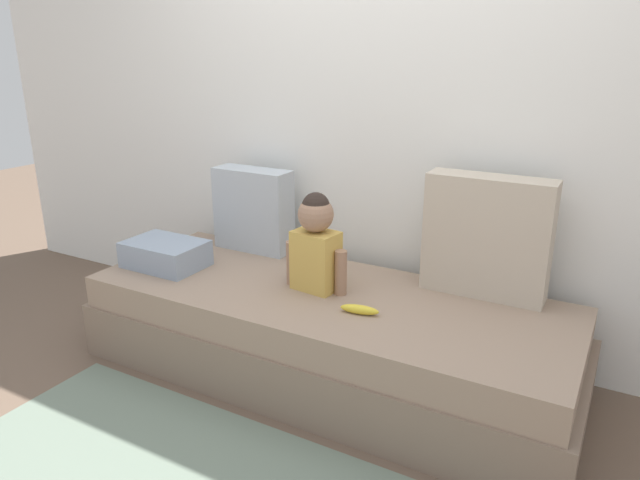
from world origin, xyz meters
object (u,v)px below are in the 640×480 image
(banana, at_px, (360,309))
(throw_pillow_right, at_px, (487,237))
(toddler, at_px, (316,241))
(folded_blanket, at_px, (166,254))
(throw_pillow_left, at_px, (253,210))
(couch, at_px, (325,334))

(banana, bearing_deg, throw_pillow_right, 49.74)
(toddler, distance_m, folded_blanket, 0.85)
(throw_pillow_right, relative_size, toddler, 1.19)
(throw_pillow_right, relative_size, folded_blanket, 1.38)
(throw_pillow_left, relative_size, banana, 2.68)
(throw_pillow_right, bearing_deg, folded_blanket, -163.62)
(throw_pillow_right, bearing_deg, banana, -130.26)
(couch, bearing_deg, banana, -29.21)
(couch, bearing_deg, folded_blanket, -172.93)
(couch, relative_size, folded_blanket, 5.82)
(couch, xyz_separation_m, banana, (0.24, -0.13, 0.24))
(throw_pillow_left, height_order, throw_pillow_right, throw_pillow_right)
(throw_pillow_left, relative_size, folded_blanket, 1.14)
(toddler, bearing_deg, banana, -26.18)
(throw_pillow_right, bearing_deg, couch, -152.14)
(couch, bearing_deg, throw_pillow_left, 152.14)
(couch, xyz_separation_m, throw_pillow_left, (-0.64, 0.34, 0.45))
(toddler, height_order, folded_blanket, toddler)
(toddler, bearing_deg, folded_blanket, -171.62)
(folded_blanket, bearing_deg, banana, -1.25)
(banana, bearing_deg, throw_pillow_left, 151.77)
(couch, distance_m, toddler, 0.46)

